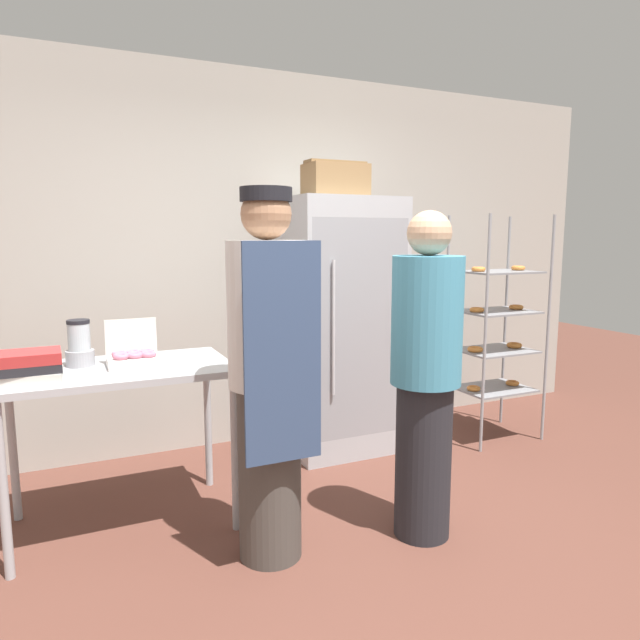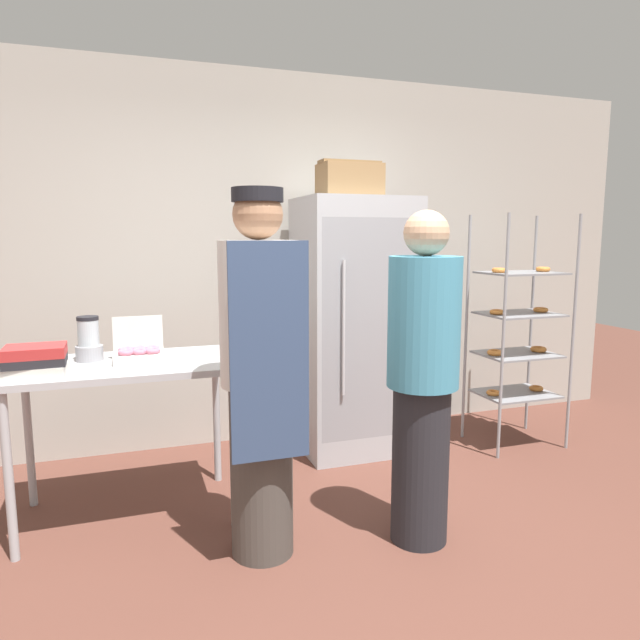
% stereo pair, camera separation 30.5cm
% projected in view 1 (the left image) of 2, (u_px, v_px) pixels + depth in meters
% --- Properties ---
extents(ground_plane, '(14.00, 14.00, 0.00)m').
position_uv_depth(ground_plane, '(393.00, 590.00, 2.52)').
color(ground_plane, brown).
extents(back_wall, '(6.40, 0.12, 2.74)m').
position_uv_depth(back_wall, '(243.00, 260.00, 4.26)').
color(back_wall, '#ADA89E').
rests_on(back_wall, ground_plane).
extents(refrigerator, '(0.78, 0.69, 1.82)m').
position_uv_depth(refrigerator, '(339.00, 326.00, 4.13)').
color(refrigerator, '#ADAFB5').
rests_on(refrigerator, ground_plane).
extents(baking_rack, '(0.62, 0.47, 1.71)m').
position_uv_depth(baking_rack, '(496.00, 330.00, 4.35)').
color(baking_rack, '#93969B').
rests_on(baking_rack, ground_plane).
extents(prep_counter, '(1.15, 0.68, 0.87)m').
position_uv_depth(prep_counter, '(119.00, 386.00, 2.99)').
color(prep_counter, '#ADAFB5').
rests_on(prep_counter, ground_plane).
extents(donut_box, '(0.27, 0.20, 0.24)m').
position_uv_depth(donut_box, '(134.00, 357.00, 3.00)').
color(donut_box, silver).
rests_on(donut_box, prep_counter).
extents(blender_pitcher, '(0.14, 0.14, 0.25)m').
position_uv_depth(blender_pitcher, '(79.00, 346.00, 2.99)').
color(blender_pitcher, '#99999E').
rests_on(blender_pitcher, prep_counter).
extents(binder_stack, '(0.29, 0.23, 0.15)m').
position_uv_depth(binder_stack, '(29.00, 368.00, 2.64)').
color(binder_stack, silver).
rests_on(binder_stack, prep_counter).
extents(cardboard_storage_box, '(0.42, 0.27, 0.24)m').
position_uv_depth(cardboard_storage_box, '(335.00, 180.00, 3.88)').
color(cardboard_storage_box, '#937047').
rests_on(cardboard_storage_box, refrigerator).
extents(person_baker, '(0.37, 0.39, 1.77)m').
position_uv_depth(person_baker, '(269.00, 372.00, 2.66)').
color(person_baker, '#47423D').
rests_on(person_baker, ground_plane).
extents(person_customer, '(0.36, 0.36, 1.68)m').
position_uv_depth(person_customer, '(425.00, 375.00, 2.88)').
color(person_customer, '#232328').
rests_on(person_customer, ground_plane).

